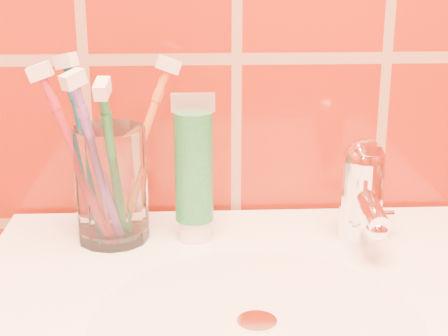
{
  "coord_description": "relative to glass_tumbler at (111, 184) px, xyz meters",
  "views": [
    {
      "loc": [
        -0.05,
        0.38,
        1.17
      ],
      "look_at": [
        -0.02,
        1.08,
        0.94
      ],
      "focal_mm": 55.0,
      "sensor_mm": 36.0,
      "label": 1
    }
  ],
  "objects": [
    {
      "name": "glass_tumbler",
      "position": [
        0.0,
        0.0,
        0.0
      ],
      "size": [
        0.1,
        0.1,
        0.13
      ],
      "primitive_type": "cylinder",
      "rotation": [
        0.0,
        0.0,
        -0.26
      ],
      "color": "white",
      "rests_on": "pedestal_sink"
    },
    {
      "name": "toothpaste_tube",
      "position": [
        0.09,
        -0.0,
        0.01
      ],
      "size": [
        0.05,
        0.04,
        0.17
      ],
      "rotation": [
        0.0,
        0.0,
        0.01
      ],
      "color": "white",
      "rests_on": "pedestal_sink"
    },
    {
      "name": "faucet",
      "position": [
        0.28,
        -0.02,
        -0.0
      ],
      "size": [
        0.05,
        0.11,
        0.12
      ],
      "color": "white",
      "rests_on": "pedestal_sink"
    },
    {
      "name": "toothbrush_0",
      "position": [
        -0.03,
        0.0,
        0.04
      ],
      "size": [
        0.12,
        0.11,
        0.22
      ],
      "primitive_type": null,
      "rotation": [
        0.23,
        0.0,
        -2.19
      ],
      "color": "#0C5166",
      "rests_on": "glass_tumbler"
    },
    {
      "name": "toothbrush_1",
      "position": [
        0.03,
        0.02,
        0.03
      ],
      "size": [
        0.15,
        0.14,
        0.21
      ],
      "primitive_type": null,
      "rotation": [
        0.38,
        0.0,
        1.95
      ],
      "color": "orange",
      "rests_on": "glass_tumbler"
    },
    {
      "name": "toothbrush_2",
      "position": [
        -0.01,
        -0.03,
        0.03
      ],
      "size": [
        0.12,
        0.12,
        0.22
      ],
      "primitive_type": null,
      "rotation": [
        0.26,
        0.0,
        -0.75
      ],
      "color": "#7C489A",
      "rests_on": "glass_tumbler"
    },
    {
      "name": "toothbrush_3",
      "position": [
        -0.03,
        -0.01,
        0.04
      ],
      "size": [
        0.09,
        0.09,
        0.21
      ],
      "primitive_type": null,
      "rotation": [
        0.33,
        0.0,
        -1.56
      ],
      "color": "#A5232F",
      "rests_on": "glass_tumbler"
    },
    {
      "name": "toothbrush_4",
      "position": [
        0.01,
        -0.03,
        0.03
      ],
      "size": [
        0.05,
        0.14,
        0.22
      ],
      "primitive_type": null,
      "rotation": [
        0.31,
        0.0,
        -0.12
      ],
      "color": "#1B682F",
      "rests_on": "glass_tumbler"
    }
  ]
}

